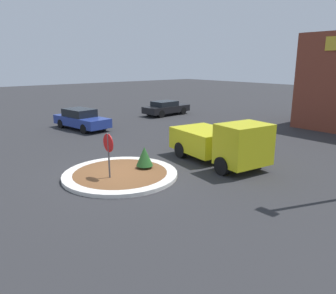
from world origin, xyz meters
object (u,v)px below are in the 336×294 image
at_px(stop_sign, 108,148).
at_px(utility_truck, 220,142).
at_px(parked_sedan_black, 166,108).
at_px(parked_sedan_blue, 81,119).

xyz_separation_m(stop_sign, utility_truck, (1.22, 5.36, -0.35)).
xyz_separation_m(stop_sign, parked_sedan_black, (-11.95, 12.80, -0.72)).
bearing_deg(stop_sign, utility_truck, 77.20).
xyz_separation_m(utility_truck, parked_sedan_black, (-13.16, 7.44, -0.37)).
distance_m(parked_sedan_blue, parked_sedan_black, 8.94).
relative_size(utility_truck, parked_sedan_black, 1.16).
bearing_deg(parked_sedan_black, parked_sedan_blue, -177.07).
bearing_deg(parked_sedan_blue, stop_sign, -28.57).
relative_size(stop_sign, parked_sedan_black, 0.44).
xyz_separation_m(parked_sedan_blue, parked_sedan_black, (-1.06, 8.87, -0.06)).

